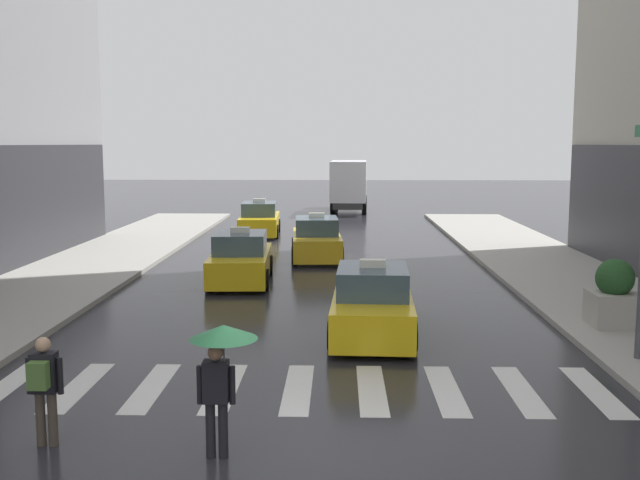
{
  "coord_description": "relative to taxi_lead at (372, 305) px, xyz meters",
  "views": [
    {
      "loc": [
        0.74,
        -9.91,
        4.45
      ],
      "look_at": [
        0.27,
        8.0,
        2.09
      ],
      "focal_mm": 41.11,
      "sensor_mm": 36.0,
      "label": 1
    }
  ],
  "objects": [
    {
      "name": "ground_plane",
      "position": [
        -1.53,
        -6.84,
        -0.72
      ],
      "size": [
        160.0,
        160.0,
        0.0
      ],
      "primitive_type": "plane",
      "color": "#26262B"
    },
    {
      "name": "crosswalk_markings",
      "position": [
        -1.53,
        -3.84,
        -0.72
      ],
      "size": [
        11.3,
        2.8,
        0.01
      ],
      "color": "silver",
      "rests_on": "ground"
    },
    {
      "name": "taxi_lead",
      "position": [
        0.0,
        0.0,
        0.0
      ],
      "size": [
        2.07,
        4.61,
        1.8
      ],
      "color": "yellow",
      "rests_on": "ground"
    },
    {
      "name": "taxi_second",
      "position": [
        -3.95,
        6.49,
        0.0
      ],
      "size": [
        2.09,
        4.61,
        1.8
      ],
      "color": "yellow",
      "rests_on": "ground"
    },
    {
      "name": "taxi_third",
      "position": [
        -1.65,
        11.35,
        0.0
      ],
      "size": [
        2.12,
        4.63,
        1.8
      ],
      "color": "gold",
      "rests_on": "ground"
    },
    {
      "name": "taxi_fourth",
      "position": [
        -4.66,
        18.64,
        0.0
      ],
      "size": [
        2.09,
        4.61,
        1.8
      ],
      "color": "yellow",
      "rests_on": "ground"
    },
    {
      "name": "box_truck",
      "position": [
        -0.13,
        30.88,
        1.13
      ],
      "size": [
        2.52,
        7.62,
        3.35
      ],
      "color": "#2D2D2D",
      "rests_on": "ground"
    },
    {
      "name": "pedestrian_with_umbrella",
      "position": [
        -2.44,
        -6.81,
        0.79
      ],
      "size": [
        0.96,
        0.96,
        1.94
      ],
      "color": "black",
      "rests_on": "ground"
    },
    {
      "name": "pedestrian_with_backpack",
      "position": [
        -5.11,
        -6.5,
        0.25
      ],
      "size": [
        0.55,
        0.43,
        1.65
      ],
      "color": "#473D33",
      "rests_on": "ground"
    },
    {
      "name": "planter_near_corner",
      "position": [
        5.75,
        0.47,
        0.15
      ],
      "size": [
        1.1,
        1.1,
        1.6
      ],
      "color": "#A8A399",
      "rests_on": "curb_right"
    }
  ]
}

